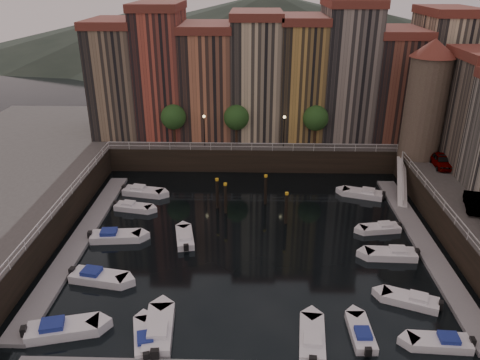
{
  "coord_description": "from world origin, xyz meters",
  "views": [
    {
      "loc": [
        0.03,
        -38.94,
        23.38
      ],
      "look_at": [
        -1.15,
        4.0,
        4.27
      ],
      "focal_mm": 35.0,
      "sensor_mm": 36.0,
      "label": 1
    }
  ],
  "objects_px": {
    "mooring_pilings": "(248,198)",
    "gangway": "(402,179)",
    "corner_tower": "(426,98)",
    "car_b": "(474,203)",
    "boat_left_0": "(61,329)",
    "boat_left_2": "(115,236)",
    "car_a": "(441,161)",
    "boat_left_1": "(98,277)"
  },
  "relations": [
    {
      "from": "mooring_pilings",
      "to": "boat_left_0",
      "type": "distance_m",
      "value": 22.86
    },
    {
      "from": "boat_left_1",
      "to": "corner_tower",
      "type": "bearing_deg",
      "value": 44.31
    },
    {
      "from": "car_a",
      "to": "boat_left_2",
      "type": "bearing_deg",
      "value": -157.83
    },
    {
      "from": "corner_tower",
      "to": "boat_left_2",
      "type": "relative_size",
      "value": 2.75
    },
    {
      "from": "corner_tower",
      "to": "boat_left_0",
      "type": "distance_m",
      "value": 44.58
    },
    {
      "from": "car_b",
      "to": "corner_tower",
      "type": "bearing_deg",
      "value": 108.8
    },
    {
      "from": "boat_left_0",
      "to": "boat_left_2",
      "type": "bearing_deg",
      "value": 74.92
    },
    {
      "from": "corner_tower",
      "to": "car_a",
      "type": "relative_size",
      "value": 3.18
    },
    {
      "from": "car_b",
      "to": "boat_left_0",
      "type": "bearing_deg",
      "value": -141.99
    },
    {
      "from": "car_a",
      "to": "car_b",
      "type": "relative_size",
      "value": 1.07
    },
    {
      "from": "boat_left_2",
      "to": "car_b",
      "type": "bearing_deg",
      "value": -2.54
    },
    {
      "from": "boat_left_1",
      "to": "car_a",
      "type": "height_order",
      "value": "car_a"
    },
    {
      "from": "corner_tower",
      "to": "car_b",
      "type": "bearing_deg",
      "value": -86.72
    },
    {
      "from": "boat_left_0",
      "to": "car_b",
      "type": "height_order",
      "value": "car_b"
    },
    {
      "from": "boat_left_0",
      "to": "car_a",
      "type": "relative_size",
      "value": 1.23
    },
    {
      "from": "mooring_pilings",
      "to": "car_a",
      "type": "xyz_separation_m",
      "value": [
        21.87,
        5.76,
        2.09
      ]
    },
    {
      "from": "gangway",
      "to": "car_a",
      "type": "xyz_separation_m",
      "value": [
        4.45,
        1.05,
        1.82
      ]
    },
    {
      "from": "gangway",
      "to": "boat_left_1",
      "type": "distance_m",
      "value": 34.4
    },
    {
      "from": "corner_tower",
      "to": "mooring_pilings",
      "type": "bearing_deg",
      "value": -155.62
    },
    {
      "from": "gangway",
      "to": "mooring_pilings",
      "type": "xyz_separation_m",
      "value": [
        -17.42,
        -4.71,
        -0.27
      ]
    },
    {
      "from": "mooring_pilings",
      "to": "car_b",
      "type": "xyz_separation_m",
      "value": [
        21.11,
        -4.69,
        2.02
      ]
    },
    {
      "from": "corner_tower",
      "to": "boat_left_2",
      "type": "bearing_deg",
      "value": -155.13
    },
    {
      "from": "car_a",
      "to": "car_b",
      "type": "height_order",
      "value": "car_a"
    },
    {
      "from": "mooring_pilings",
      "to": "boat_left_0",
      "type": "height_order",
      "value": "mooring_pilings"
    },
    {
      "from": "corner_tower",
      "to": "boat_left_1",
      "type": "distance_m",
      "value": 40.42
    },
    {
      "from": "corner_tower",
      "to": "gangway",
      "type": "bearing_deg",
      "value": -122.8
    },
    {
      "from": "mooring_pilings",
      "to": "boat_left_1",
      "type": "distance_m",
      "value": 17.63
    },
    {
      "from": "gangway",
      "to": "car_b",
      "type": "height_order",
      "value": "car_b"
    },
    {
      "from": "mooring_pilings",
      "to": "gangway",
      "type": "bearing_deg",
      "value": 15.13
    },
    {
      "from": "corner_tower",
      "to": "car_b",
      "type": "height_order",
      "value": "corner_tower"
    },
    {
      "from": "mooring_pilings",
      "to": "boat_left_1",
      "type": "xyz_separation_m",
      "value": [
        -12.28,
        -12.58,
        -1.27
      ]
    },
    {
      "from": "mooring_pilings",
      "to": "car_b",
      "type": "relative_size",
      "value": 1.86
    },
    {
      "from": "mooring_pilings",
      "to": "car_a",
      "type": "relative_size",
      "value": 1.73
    },
    {
      "from": "corner_tower",
      "to": "car_b",
      "type": "xyz_separation_m",
      "value": [
        0.8,
        -13.9,
        -6.53
      ]
    },
    {
      "from": "mooring_pilings",
      "to": "car_b",
      "type": "height_order",
      "value": "car_b"
    },
    {
      "from": "gangway",
      "to": "boat_left_0",
      "type": "distance_m",
      "value": 38.44
    },
    {
      "from": "mooring_pilings",
      "to": "boat_left_2",
      "type": "bearing_deg",
      "value": -154.36
    },
    {
      "from": "gangway",
      "to": "mooring_pilings",
      "type": "distance_m",
      "value": 18.05
    },
    {
      "from": "corner_tower",
      "to": "car_a",
      "type": "xyz_separation_m",
      "value": [
        1.55,
        -3.45,
        -6.45
      ]
    },
    {
      "from": "mooring_pilings",
      "to": "boat_left_2",
      "type": "height_order",
      "value": "mooring_pilings"
    },
    {
      "from": "corner_tower",
      "to": "boat_left_1",
      "type": "bearing_deg",
      "value": -146.23
    },
    {
      "from": "corner_tower",
      "to": "gangway",
      "type": "distance_m",
      "value": 9.86
    }
  ]
}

